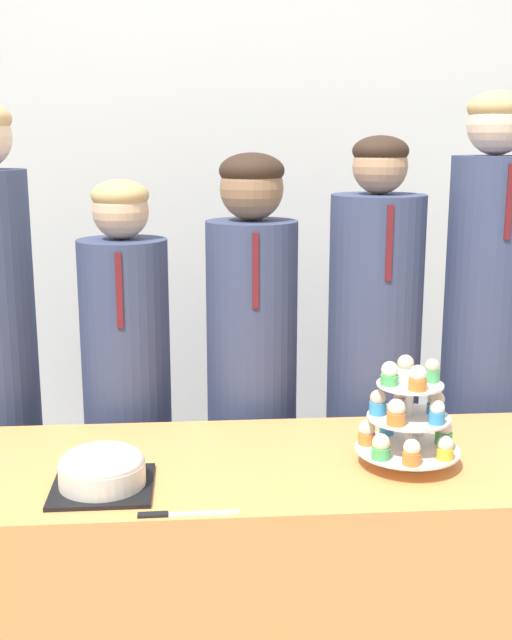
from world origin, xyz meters
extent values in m
cube|color=silver|center=(0.00, 1.70, 1.35)|extent=(9.00, 0.06, 2.70)
cube|color=#EF9951|center=(0.00, 0.31, 0.36)|extent=(1.59, 0.62, 0.73)
cube|color=black|center=(-0.42, 0.18, 0.73)|extent=(0.23, 0.23, 0.01)
cylinder|color=silver|center=(-0.42, 0.18, 0.77)|extent=(0.20, 0.20, 0.05)
ellipsoid|color=silver|center=(-0.42, 0.18, 0.80)|extent=(0.20, 0.20, 0.07)
cube|color=silver|center=(-0.18, 0.02, 0.73)|extent=(0.15, 0.02, 0.00)
cube|color=black|center=(-0.30, 0.02, 0.73)|extent=(0.07, 0.02, 0.01)
cylinder|color=silver|center=(0.33, 0.26, 0.84)|extent=(0.02, 0.02, 0.21)
cylinder|color=silver|center=(0.33, 0.26, 0.77)|extent=(0.26, 0.26, 0.01)
cylinder|color=silver|center=(0.33, 0.26, 0.85)|extent=(0.21, 0.21, 0.01)
cylinder|color=silver|center=(0.33, 0.26, 0.94)|extent=(0.16, 0.16, 0.01)
cylinder|color=orange|center=(0.23, 0.29, 0.79)|extent=(0.04, 0.04, 0.03)
sphere|color=#F4E5C6|center=(0.23, 0.29, 0.82)|extent=(0.04, 0.04, 0.04)
cylinder|color=#4CB766|center=(0.25, 0.20, 0.79)|extent=(0.05, 0.05, 0.03)
sphere|color=#F4E5C6|center=(0.25, 0.20, 0.81)|extent=(0.04, 0.04, 0.04)
cylinder|color=orange|center=(0.31, 0.15, 0.79)|extent=(0.04, 0.04, 0.03)
sphere|color=#F4E5C6|center=(0.31, 0.15, 0.82)|extent=(0.04, 0.04, 0.04)
cylinder|color=yellow|center=(0.40, 0.18, 0.79)|extent=(0.04, 0.04, 0.03)
sphere|color=#F4E5C6|center=(0.40, 0.18, 0.81)|extent=(0.04, 0.04, 0.04)
cylinder|color=#4CB766|center=(0.43, 0.28, 0.79)|extent=(0.04, 0.04, 0.03)
sphere|color=silver|center=(0.43, 0.28, 0.82)|extent=(0.04, 0.04, 0.04)
cylinder|color=white|center=(0.38, 0.35, 0.79)|extent=(0.04, 0.04, 0.03)
sphere|color=white|center=(0.38, 0.35, 0.81)|extent=(0.04, 0.04, 0.04)
cylinder|color=#3893DB|center=(0.30, 0.36, 0.79)|extent=(0.04, 0.04, 0.03)
sphere|color=white|center=(0.30, 0.36, 0.82)|extent=(0.04, 0.04, 0.04)
cylinder|color=pink|center=(0.33, 0.33, 0.87)|extent=(0.04, 0.04, 0.02)
sphere|color=#F4E5C6|center=(0.33, 0.33, 0.89)|extent=(0.04, 0.04, 0.04)
cylinder|color=#3893DB|center=(0.25, 0.28, 0.87)|extent=(0.04, 0.04, 0.03)
sphere|color=beige|center=(0.25, 0.28, 0.90)|extent=(0.04, 0.04, 0.04)
cylinder|color=orange|center=(0.28, 0.20, 0.87)|extent=(0.05, 0.05, 0.03)
sphere|color=#F4E5C6|center=(0.28, 0.20, 0.90)|extent=(0.04, 0.04, 0.04)
cylinder|color=#3893DB|center=(0.38, 0.20, 0.87)|extent=(0.04, 0.04, 0.03)
sphere|color=white|center=(0.38, 0.20, 0.90)|extent=(0.04, 0.04, 0.04)
cylinder|color=#3893DB|center=(0.40, 0.27, 0.87)|extent=(0.05, 0.05, 0.02)
sphere|color=beige|center=(0.40, 0.27, 0.89)|extent=(0.04, 0.04, 0.04)
cylinder|color=orange|center=(0.33, 0.20, 0.96)|extent=(0.04, 0.04, 0.03)
sphere|color=white|center=(0.33, 0.20, 0.98)|extent=(0.04, 0.04, 0.04)
cylinder|color=#4CB766|center=(0.38, 0.27, 0.96)|extent=(0.04, 0.04, 0.03)
sphere|color=beige|center=(0.38, 0.27, 0.98)|extent=(0.04, 0.04, 0.04)
cylinder|color=white|center=(0.33, 0.31, 0.95)|extent=(0.04, 0.04, 0.02)
sphere|color=beige|center=(0.33, 0.31, 0.98)|extent=(0.04, 0.04, 0.04)
cylinder|color=#4CB766|center=(0.27, 0.25, 0.96)|extent=(0.04, 0.04, 0.03)
sphere|color=white|center=(0.27, 0.25, 0.98)|extent=(0.04, 0.04, 0.04)
cylinder|color=#384266|center=(-0.41, 0.83, 0.62)|extent=(0.27, 0.27, 1.23)
sphere|color=#D6AD89|center=(-0.41, 0.83, 1.32)|extent=(0.17, 0.17, 0.17)
ellipsoid|color=tan|center=(-0.41, 0.83, 1.36)|extent=(0.17, 0.17, 0.09)
cube|color=maroon|center=(-0.41, 0.69, 1.10)|extent=(0.02, 0.01, 0.22)
cylinder|color=#384266|center=(-0.02, 0.83, 0.64)|extent=(0.28, 0.28, 1.29)
sphere|color=#8E6B4C|center=(-0.02, 0.83, 1.38)|extent=(0.19, 0.19, 0.19)
ellipsoid|color=#332319|center=(-0.02, 0.83, 1.44)|extent=(0.20, 0.20, 0.11)
cube|color=maroon|center=(-0.02, 0.68, 1.16)|extent=(0.02, 0.01, 0.22)
cylinder|color=#384266|center=(0.37, 0.83, 0.68)|extent=(0.29, 0.29, 1.36)
sphere|color=tan|center=(0.37, 0.83, 1.45)|extent=(0.17, 0.17, 0.17)
ellipsoid|color=#332319|center=(0.37, 0.83, 1.49)|extent=(0.17, 0.17, 0.09)
cube|color=maroon|center=(0.37, 0.68, 1.23)|extent=(0.02, 0.01, 0.22)
cylinder|color=#384266|center=(0.72, 0.83, 0.74)|extent=(0.26, 0.26, 1.48)
sphere|color=beige|center=(0.72, 0.83, 1.57)|extent=(0.18, 0.18, 0.18)
ellipsoid|color=tan|center=(0.72, 0.83, 1.62)|extent=(0.19, 0.19, 0.10)
cube|color=maroon|center=(0.72, 0.69, 1.35)|extent=(0.02, 0.01, 0.22)
camera|label=1|loc=(-0.20, -1.59, 1.53)|focal=45.00mm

